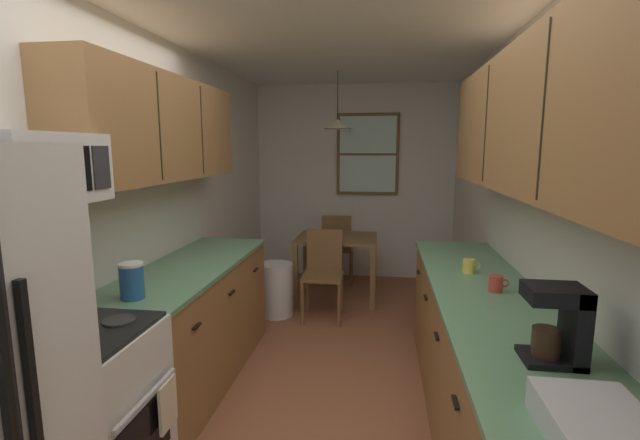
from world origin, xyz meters
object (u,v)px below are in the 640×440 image
Objects in this scene: dining_chair_near at (323,269)px; mug_by_coffeemaker at (469,266)px; coffee_maker at (561,323)px; mug_spare at (496,284)px; trash_bin at (276,289)px; storage_canister at (132,281)px; stove_range at (80,423)px; dining_chair_far at (337,246)px; microwave_over_range at (31,169)px; dish_rack at (596,425)px; dining_table at (337,247)px.

mug_by_coffeemaker is at bearing -49.31° from dining_chair_near.
mug_by_coffeemaker is at bearing 95.14° from coffee_maker.
coffee_maker reaches higher than mug_by_coffeemaker.
mug_spare is (-0.03, 0.87, -0.11)m from coffee_maker.
storage_canister is (-0.30, -2.12, 0.73)m from trash_bin.
stove_range is 9.42× the size of mug_by_coffeemaker.
storage_canister is 2.09m from mug_spare.
stove_range is 0.73m from storage_canister.
stove_range is at bearing -89.37° from storage_canister.
dining_chair_near is (0.79, 2.66, 0.03)m from stove_range.
mug_by_coffeemaker is at bearing -65.36° from dining_chair_far.
trash_bin is 4.73× the size of mug_by_coffeemaker.
trash_bin is at bearing 135.60° from mug_spare.
trash_bin is (0.29, 2.63, -0.20)m from stove_range.
stove_range is 3.58× the size of coffee_maker.
mug_spare is at bearing 24.27° from stove_range.
microwave_over_range is at bearing -108.68° from dining_chair_near.
dining_chair_far is at bearing 108.57° from coffee_maker.
dining_chair_near and dining_chair_far have the same top height.
microwave_over_range is at bearing -178.67° from coffee_maker.
mug_by_coffeemaker is 0.99× the size of mug_spare.
microwave_over_range is 2.81× the size of storage_canister.
dish_rack is at bearing -99.33° from coffee_maker.
dining_chair_near is (0.90, 2.66, -1.14)m from microwave_over_range.
stove_range is at bearing -106.45° from dining_chair_near.
mug_spare reaches higher than dining_chair_far.
storage_canister is 2.11m from mug_by_coffeemaker.
dish_rack is at bearing -88.99° from mug_by_coffeemaker.
dining_chair_near is 2.65× the size of dish_rack.
dish_rack is (2.10, -0.45, -0.69)m from microwave_over_range.
coffee_maker is at bearing -88.13° from mug_spare.
dining_chair_near is 7.61× the size of mug_spare.
dining_table is at bearing 119.49° from mug_by_coffeemaker.
microwave_over_range is at bearing -102.04° from storage_canister.
microwave_over_range is at bearing -103.65° from dining_chair_far.
dining_chair_far is 4.43m from dish_rack.
microwave_over_range is at bearing 179.97° from stove_range.
stove_range reaches higher than dining_table.
stove_range is at bearing -155.73° from mug_spare.
coffee_maker is (1.28, -2.61, 0.56)m from dining_chair_near.
mug_by_coffeemaker is (1.66, -1.33, 0.67)m from trash_bin.
storage_canister reaches higher than dining_chair_near.
dining_chair_far is at bearing 113.15° from mug_spare.
stove_range reaches higher than mug_spare.
mug_spare is 0.35× the size of dish_rack.
dish_rack is (1.69, -3.07, 0.67)m from trash_bin.
microwave_over_range reaches higher than dining_chair_far.
trash_bin is (-0.51, -1.17, -0.22)m from dining_chair_far.
coffee_maker reaches higher than stove_range.
dining_table is 1.00× the size of dining_chair_far.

